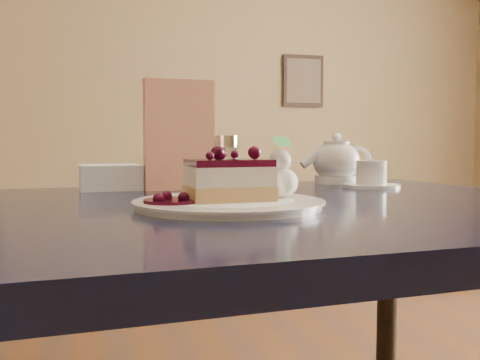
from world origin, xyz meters
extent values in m
cube|color=#9D7D5D|center=(0.00, 5.00, 1.50)|extent=(8.00, 0.02, 3.00)
cube|color=black|center=(1.80, 4.97, 1.60)|extent=(0.45, 0.03, 0.55)
cube|color=black|center=(-0.15, 0.45, 0.81)|extent=(1.39, 0.97, 0.04)
cylinder|color=black|center=(0.42, 0.86, 0.39)|extent=(0.06, 0.06, 0.79)
cylinder|color=white|center=(-0.15, 0.39, 0.84)|extent=(0.30, 0.30, 0.01)
cube|color=tan|center=(-0.15, 0.39, 0.86)|extent=(0.14, 0.10, 0.02)
cube|color=beige|center=(-0.15, 0.39, 0.89)|extent=(0.14, 0.10, 0.03)
cube|color=black|center=(-0.15, 0.39, 0.91)|extent=(0.13, 0.10, 0.01)
ellipsoid|color=white|center=(-0.06, 0.41, 0.87)|extent=(0.06, 0.06, 0.05)
cylinder|color=black|center=(-0.24, 0.38, 0.85)|extent=(0.09, 0.09, 0.01)
cylinder|color=white|center=(0.27, 0.69, 0.84)|extent=(0.13, 0.13, 0.01)
cylinder|color=white|center=(0.27, 0.69, 0.87)|extent=(0.07, 0.07, 0.06)
ellipsoid|color=white|center=(0.25, 0.83, 0.89)|extent=(0.12, 0.12, 0.10)
cylinder|color=white|center=(0.25, 0.83, 0.94)|extent=(0.07, 0.07, 0.01)
cylinder|color=white|center=(0.16, 0.83, 0.89)|extent=(0.07, 0.02, 0.06)
cube|color=#FFDBB2|center=(-0.18, 0.75, 0.96)|extent=(0.16, 0.04, 0.24)
cylinder|color=white|center=(-0.05, 0.82, 0.88)|extent=(0.06, 0.06, 0.09)
cylinder|color=silver|center=(-0.05, 0.82, 0.94)|extent=(0.07, 0.07, 0.03)
cube|color=white|center=(-0.33, 0.80, 0.86)|extent=(0.14, 0.14, 0.06)
camera|label=1|loc=(-0.35, -0.44, 0.94)|focal=40.00mm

